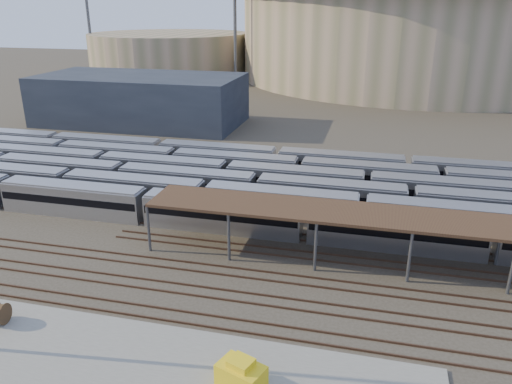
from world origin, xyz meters
name	(u,v)px	position (x,y,z in m)	size (l,w,h in m)	color
ground	(220,265)	(0.00, 0.00, 0.00)	(420.00, 420.00, 0.00)	#383026
apron	(92,355)	(-5.00, -15.00, 0.10)	(50.00, 9.00, 0.20)	gray
subway_trains	(261,185)	(-0.18, 18.50, 1.80)	(124.97, 23.90, 3.60)	#B5B6BA
inspection_shed	(460,225)	(22.00, 4.00, 4.98)	(60.30, 6.00, 5.30)	#505155
empty_tracks	(203,292)	(0.00, -5.00, 0.09)	(170.00, 9.62, 0.18)	#4C3323
stadium	(420,27)	(25.00, 140.00, 16.47)	(124.00, 124.00, 32.50)	tan
secondary_arena	(170,53)	(-60.00, 130.00, 7.00)	(56.00, 56.00, 14.00)	tan
service_building	(140,99)	(-35.00, 55.00, 5.00)	(42.00, 20.00, 10.00)	#1E232D
floodlight_0	(235,15)	(-30.00, 110.00, 20.65)	(4.00, 1.00, 38.40)	#505155
floodlight_1	(88,13)	(-85.00, 120.00, 20.65)	(4.00, 1.00, 38.40)	#505155
floodlight_3	(322,12)	(-10.00, 160.00, 20.65)	(4.00, 1.00, 38.40)	#505155
cable_reel_east	(0,313)	(-14.01, -13.33, 1.07)	(1.74, 1.74, 0.97)	brown
yellow_equipment	(241,378)	(6.57, -15.83, 1.15)	(3.06, 1.91, 1.91)	yellow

